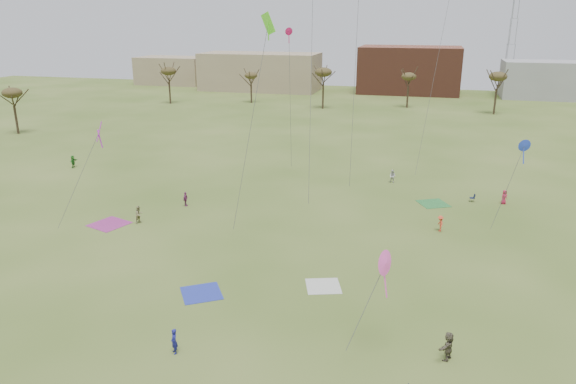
# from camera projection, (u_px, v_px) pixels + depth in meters

# --- Properties ---
(ground) EXTENTS (260.00, 260.00, 0.00)m
(ground) POSITION_uv_depth(u_px,v_px,m) (241.00, 327.00, 34.88)
(ground) COLOR #3C581B
(ground) RESTS_ON ground
(flyer_near_right) EXTENTS (0.68, 0.69, 1.61)m
(flyer_near_right) POSITION_uv_depth(u_px,v_px,m) (174.00, 341.00, 31.97)
(flyer_near_right) COLOR navy
(flyer_near_right) RESTS_ON ground
(spectator_fore_b) EXTENTS (0.88, 1.01, 1.74)m
(spectator_fore_b) POSITION_uv_depth(u_px,v_px,m) (139.00, 214.00, 52.37)
(spectator_fore_b) COLOR #948D5E
(spectator_fore_b) RESTS_ON ground
(spectator_fore_c) EXTENTS (1.19, 1.74, 1.80)m
(spectator_fore_c) POSITION_uv_depth(u_px,v_px,m) (448.00, 346.00, 31.34)
(spectator_fore_c) COLOR brown
(spectator_fore_c) RESTS_ON ground
(flyer_mid_b) EXTENTS (0.80, 1.11, 1.54)m
(flyer_mid_b) POSITION_uv_depth(u_px,v_px,m) (440.00, 223.00, 50.34)
(flyer_mid_b) COLOR #E4472A
(flyer_mid_b) RESTS_ON ground
(spectator_mid_d) EXTENTS (0.39, 0.91, 1.55)m
(spectator_mid_d) POSITION_uv_depth(u_px,v_px,m) (186.00, 199.00, 57.11)
(spectator_mid_d) COLOR #943E7C
(spectator_mid_d) RESTS_ON ground
(spectator_mid_e) EXTENTS (0.93, 0.82, 1.61)m
(spectator_mid_e) POSITION_uv_depth(u_px,v_px,m) (393.00, 176.00, 65.15)
(spectator_mid_e) COLOR silver
(spectator_mid_e) RESTS_ON ground
(flyer_far_a) EXTENTS (0.67, 1.59, 1.66)m
(flyer_far_a) POSITION_uv_depth(u_px,v_px,m) (73.00, 161.00, 71.81)
(flyer_far_a) COLOR #2D7A28
(flyer_far_a) RESTS_ON ground
(flyer_far_b) EXTENTS (0.90, 0.88, 1.56)m
(flyer_far_b) POSITION_uv_depth(u_px,v_px,m) (504.00, 197.00, 57.74)
(flyer_far_b) COLOR #B11E3F
(flyer_far_b) RESTS_ON ground
(blanket_blue) EXTENTS (3.84, 3.84, 0.03)m
(blanket_blue) POSITION_uv_depth(u_px,v_px,m) (201.00, 293.00, 39.17)
(blanket_blue) COLOR #2838AE
(blanket_blue) RESTS_ON ground
(blanket_cream) EXTENTS (3.19, 3.19, 0.03)m
(blanket_cream) POSITION_uv_depth(u_px,v_px,m) (323.00, 286.00, 40.19)
(blanket_cream) COLOR silver
(blanket_cream) RESTS_ON ground
(blanket_plum) EXTENTS (4.08, 4.08, 0.03)m
(blanket_plum) POSITION_uv_depth(u_px,v_px,m) (109.00, 224.00, 52.25)
(blanket_plum) COLOR #9E307F
(blanket_plum) RESTS_ON ground
(blanket_olive) EXTENTS (3.90, 3.90, 0.03)m
(blanket_olive) POSITION_uv_depth(u_px,v_px,m) (433.00, 204.00, 58.02)
(blanket_olive) COLOR #2D7C38
(blanket_olive) RESTS_ON ground
(camp_chair_right) EXTENTS (0.61, 0.57, 0.87)m
(camp_chair_right) POSITION_uv_depth(u_px,v_px,m) (472.00, 199.00, 58.61)
(camp_chair_right) COLOR #131A35
(camp_chair_right) RESTS_ON ground
(tree_line) EXTENTS (117.44, 49.32, 8.91)m
(tree_line) POSITION_uv_depth(u_px,v_px,m) (360.00, 82.00, 106.10)
(tree_line) COLOR #3A2B1E
(tree_line) RESTS_ON ground
(building_tan) EXTENTS (32.00, 14.00, 10.00)m
(building_tan) POSITION_uv_depth(u_px,v_px,m) (260.00, 72.00, 147.50)
(building_tan) COLOR #937F60
(building_tan) RESTS_ON ground
(building_brick) EXTENTS (26.00, 16.00, 12.00)m
(building_brick) POSITION_uv_depth(u_px,v_px,m) (409.00, 70.00, 142.12)
(building_brick) COLOR brown
(building_brick) RESTS_ON ground
(building_grey) EXTENTS (24.00, 12.00, 9.00)m
(building_grey) POSITION_uv_depth(u_px,v_px,m) (553.00, 80.00, 132.29)
(building_grey) COLOR gray
(building_grey) RESTS_ON ground
(building_tan_west) EXTENTS (20.00, 12.00, 8.00)m
(building_tan_west) POSITION_uv_depth(u_px,v_px,m) (173.00, 70.00, 161.50)
(building_tan_west) COLOR #937F60
(building_tan_west) RESTS_ON ground
(radio_tower) EXTENTS (1.51, 1.72, 41.00)m
(radio_tower) POSITION_uv_depth(u_px,v_px,m) (514.00, 18.00, 136.57)
(radio_tower) COLOR #9EA3A8
(radio_tower) RESTS_ON ground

